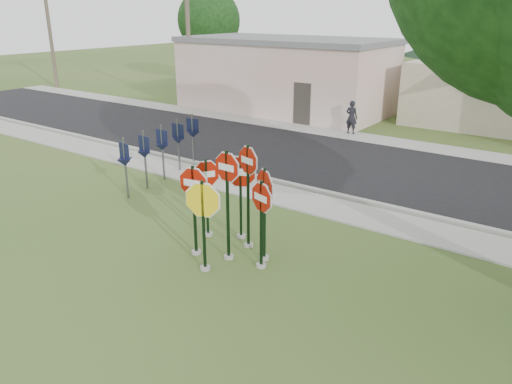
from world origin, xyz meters
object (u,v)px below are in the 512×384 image
Objects in this scene: stop_sign_yellow at (203,214)px; pedestrian at (352,117)px; stop_sign_left at (194,199)px; utility_pole_near at (188,23)px; stop_sign_center at (227,191)px.

pedestrian is (-3.12, 14.18, -0.55)m from stop_sign_yellow.
utility_pole_near reaches higher than stop_sign_left.
utility_pole_near is (-14.15, 14.80, 3.56)m from stop_sign_yellow.
stop_sign_center is 1.18× the size of stop_sign_left.
stop_sign_left is at bearing 99.20° from pedestrian.
stop_sign_yellow is at bearing -33.84° from stop_sign_left.
stop_sign_center is 0.84m from stop_sign_yellow.
stop_sign_left is at bearing -161.30° from stop_sign_center.
stop_sign_left is (-0.82, -0.28, -0.29)m from stop_sign_center.
stop_sign_yellow is 0.87m from stop_sign_left.
stop_sign_yellow is 0.24× the size of utility_pole_near.
stop_sign_center is 1.22× the size of stop_sign_yellow.
stop_sign_yellow is 20.78m from utility_pole_near.
stop_sign_center is 0.91m from stop_sign_left.
stop_sign_yellow is at bearing -46.29° from utility_pole_near.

